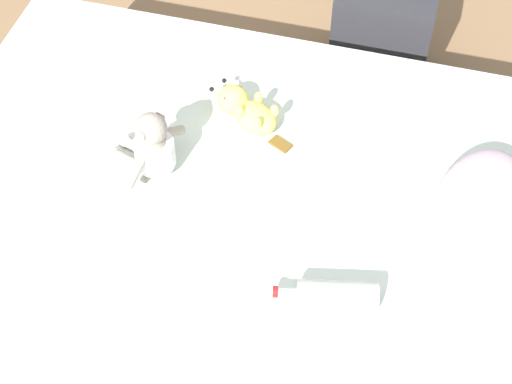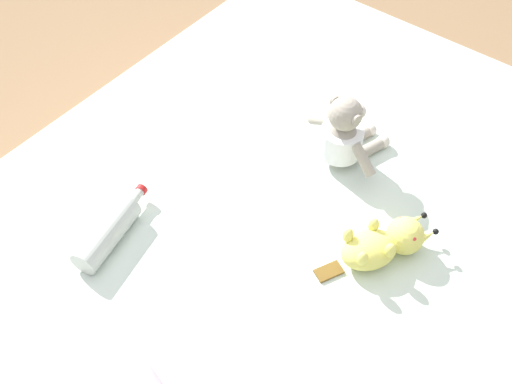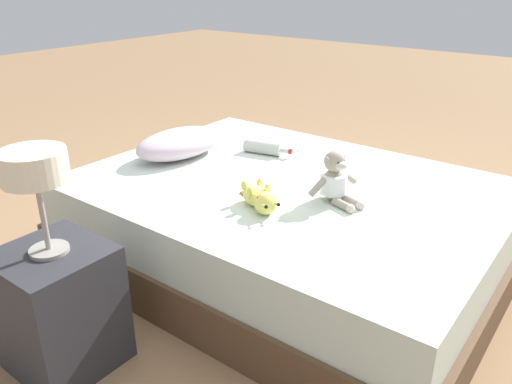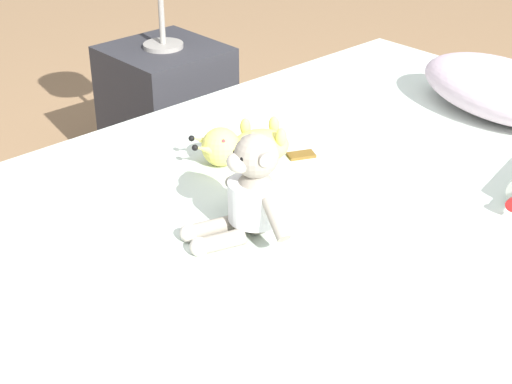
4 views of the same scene
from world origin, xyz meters
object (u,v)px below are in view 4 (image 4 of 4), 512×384
Objects in this scene: pillow at (500,89)px; plush_monkey at (251,195)px; nightstand at (167,114)px; bed at (348,280)px; plush_yellow_creature at (244,145)px.

plush_monkey is at bearing -89.82° from pillow.
bed is at bearing -14.04° from nightstand.
plush_yellow_creature is at bearing -23.15° from nightstand.
plush_yellow_creature is (-0.27, -0.76, -0.03)m from pillow.
plush_monkey is at bearing -99.59° from bed.
plush_monkey is 0.57× the size of nightstand.
nightstand is (-0.80, 0.34, -0.26)m from plush_yellow_creature.
plush_yellow_creature is 0.62× the size of nightstand.
plush_yellow_creature reaches higher than nightstand.
bed is at bearing 11.29° from plush_yellow_creature.
bed is 0.44m from plush_monkey.
plush_monkey is 1.25m from nightstand.
plush_yellow_creature is (-0.32, -0.06, 0.28)m from bed.
pillow reaches higher than nightstand.
pillow is at bearing 94.20° from bed.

